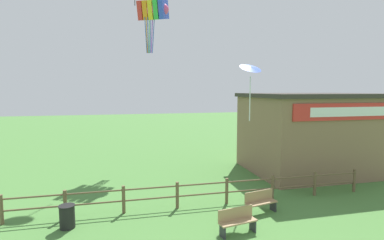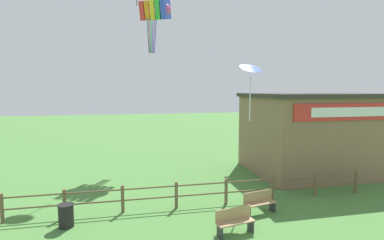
{
  "view_description": "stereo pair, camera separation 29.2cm",
  "coord_description": "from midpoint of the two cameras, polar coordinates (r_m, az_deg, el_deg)",
  "views": [
    {
      "loc": [
        -3.48,
        -5.22,
        5.15
      ],
      "look_at": [
        0.0,
        9.23,
        3.66
      ],
      "focal_mm": 28.0,
      "sensor_mm": 36.0,
      "label": 1
    },
    {
      "loc": [
        -3.19,
        -5.29,
        5.15
      ],
      "look_at": [
        0.0,
        9.23,
        3.66
      ],
      "focal_mm": 28.0,
      "sensor_mm": 36.0,
      "label": 2
    }
  ],
  "objects": [
    {
      "name": "park_bench_by_building",
      "position": [
        13.29,
        12.26,
        -14.94
      ],
      "size": [
        1.49,
        0.7,
        0.92
      ],
      "color": "#9E7F56",
      "rests_on": "ground_plane"
    },
    {
      "name": "kite_blue_delta",
      "position": [
        14.82,
        10.51,
        9.49
      ],
      "size": [
        1.22,
        1.16,
        2.85
      ],
      "color": "blue"
    },
    {
      "name": "kite_rainbow_parafoil",
      "position": [
        23.44,
        -7.8,
        20.0
      ],
      "size": [
        2.83,
        2.49,
        3.9
      ],
      "color": "#E54C8C"
    },
    {
      "name": "park_bench_near_fence",
      "position": [
        11.43,
        7.82,
        -18.4
      ],
      "size": [
        1.48,
        0.66,
        0.92
      ],
      "color": "#9E7F56",
      "rests_on": "ground_plane"
    },
    {
      "name": "trash_bin",
      "position": [
        12.69,
        -23.32,
        -16.54
      ],
      "size": [
        0.6,
        0.6,
        0.88
      ],
      "color": "black",
      "rests_on": "ground_plane"
    },
    {
      "name": "seaside_building",
      "position": [
        20.39,
        21.48,
        -2.18
      ],
      "size": [
        8.02,
        6.23,
        4.94
      ],
      "color": "#84664C",
      "rests_on": "ground_plane"
    },
    {
      "name": "wooden_fence",
      "position": [
        13.67,
        1.39,
        -13.42
      ],
      "size": [
        16.13,
        0.14,
        1.17
      ],
      "color": "brown",
      "rests_on": "ground_plane"
    }
  ]
}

